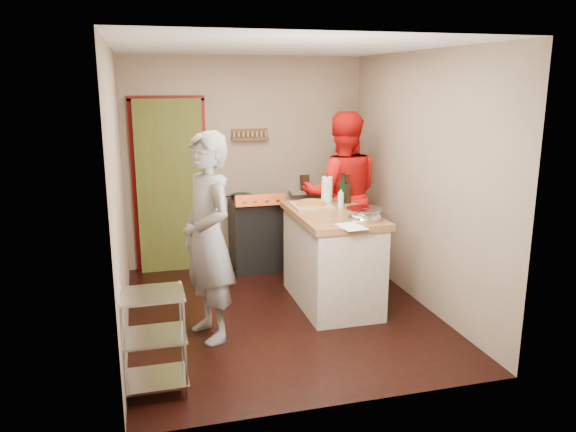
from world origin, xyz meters
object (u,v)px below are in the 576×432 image
object	(u,v)px
stove	(256,234)
person_stripe	(208,238)
wire_shelving	(153,337)
person_red	(342,195)
island	(332,256)

from	to	relation	value
stove	person_stripe	world-z (taller)	person_stripe
wire_shelving	person_stripe	size ratio (longest dim) A/B	0.42
wire_shelving	person_red	world-z (taller)	person_red
island	wire_shelving	bearing A→B (deg)	-145.12
island	person_red	distance (m)	1.06
island	person_red	xyz separation A→B (m)	(0.41, 0.86, 0.46)
wire_shelving	person_red	bearing A→B (deg)	43.52
wire_shelving	person_stripe	distance (m)	1.11
wire_shelving	stove	bearing A→B (deg)	63.15
person_red	person_stripe	bearing A→B (deg)	50.90
stove	island	distance (m)	1.43
wire_shelving	person_red	size ratio (longest dim) A/B	0.41
person_red	stove	bearing A→B (deg)	-12.04
wire_shelving	person_stripe	bearing A→B (deg)	57.69
person_stripe	stove	bearing A→B (deg)	137.48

